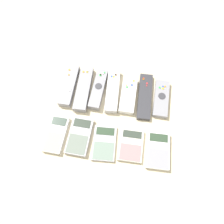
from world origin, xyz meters
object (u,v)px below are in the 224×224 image
Objects in this scene: remote_2 at (98,89)px; calculator_1 at (79,136)px; remote_4 at (128,95)px; calculator_3 at (131,145)px; remote_1 at (84,89)px; calculator_2 at (104,143)px; calculator_0 at (56,134)px; remote_0 at (69,85)px; remote_6 at (161,99)px; calculator_4 at (158,150)px; remote_5 at (145,96)px; remote_3 at (113,91)px.

remote_2 reaches higher than calculator_1.
remote_4 is 0.20m from calculator_3.
calculator_2 is (0.12, -0.21, -0.01)m from remote_1.
remote_4 is at bearing -1.06° from remote_2.
calculator_0 is at bearing 179.31° from calculator_3.
remote_0 is 0.12m from remote_2.
calculator_1 is (-0.16, -0.19, -0.00)m from remote_4.
remote_4 is 1.16× the size of calculator_2.
remote_6 is 1.18× the size of calculator_4.
remote_6 is 1.10× the size of calculator_0.
remote_4 is (0.24, -0.01, -0.00)m from remote_0.
remote_1 and remote_2 have the same top height.
calculator_4 is (0.28, -0.01, -0.00)m from calculator_1.
remote_1 is 1.66× the size of calculator_3.
remote_0 reaches higher than remote_5.
calculator_3 is at bearing -68.38° from remote_3.
calculator_1 is (0.08, -0.20, -0.00)m from remote_0.
remote_1 reaches higher than calculator_2.
calculator_1 is at bearing 176.20° from calculator_4.
remote_2 is 0.88× the size of remote_5.
remote_2 is 1.22× the size of calculator_0.
remote_6 is (0.25, -0.00, -0.00)m from remote_2.
remote_5 is (0.19, -0.00, -0.01)m from remote_2.
calculator_1 is at bearing -67.16° from remote_0.
remote_0 is 1.18× the size of remote_4.
remote_0 is at bearing 126.10° from calculator_2.
remote_0 is 1.27× the size of calculator_1.
remote_1 is 0.18m from remote_4.
remote_6 is at bearing 2.09° from remote_2.
remote_3 is at bearing 176.80° from remote_5.
calculator_0 is at bearing 174.25° from calculator_2.
remote_1 is at bearing -5.82° from remote_0.
remote_6 is at bearing 36.43° from calculator_1.
remote_2 reaches higher than remote_4.
remote_1 reaches higher than remote_4.
remote_4 is at bearing -1.62° from remote_0.
remote_4 is at bearing -12.88° from remote_3.
remote_2 is 0.33m from calculator_4.
calculator_2 is at bearing -131.70° from remote_6.
calculator_0 is at bearing -175.01° from calculator_1.
remote_5 is at bearing 55.12° from calculator_2.
calculator_0 is (-0.00, -0.20, -0.00)m from remote_0.
remote_1 is 0.37m from calculator_4.
remote_6 is at bearing 2.42° from remote_4.
remote_0 reaches higher than calculator_0.
remote_3 is 0.06m from remote_4.
calculator_4 is (0.37, -0.01, -0.00)m from calculator_0.
remote_0 is at bearing 148.48° from calculator_4.
calculator_1 is at bearing -117.82° from remote_3.
remote_5 is at bearing 43.73° from calculator_1.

